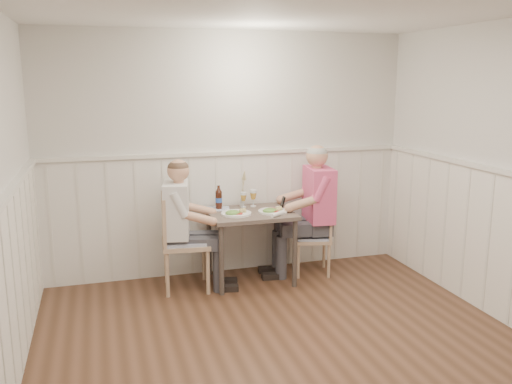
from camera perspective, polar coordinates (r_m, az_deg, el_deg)
ground_plane at (r=4.22m, az=4.87°, el=-18.04°), size 4.50×4.50×0.00m
room_shell at (r=3.71m, az=5.28°, el=2.75°), size 4.04×4.54×2.60m
wainscot at (r=4.54m, az=1.86°, el=-6.32°), size 4.00×4.49×1.34m
dining_table at (r=5.64m, az=-0.58°, el=-3.13°), size 0.87×0.70×0.75m
chair_right at (r=5.95m, az=6.39°, el=-4.45°), size 0.47×0.47×0.81m
chair_left at (r=5.50m, az=-8.05°, el=-4.87°), size 0.51×0.51×0.98m
man_in_pink at (r=5.90m, az=6.16°, el=-2.93°), size 0.70×0.49×1.44m
diner_cream at (r=5.48m, az=-7.86°, el=-4.53°), size 0.68×0.49×1.36m
plate_man at (r=5.58m, az=1.72°, el=-1.92°), size 0.30×0.30×0.08m
plate_diner at (r=5.49m, az=-2.21°, el=-2.17°), size 0.31×0.31×0.08m
beer_glass_a at (r=5.82m, az=-0.29°, el=-0.35°), size 0.07×0.07×0.18m
beer_glass_b at (r=5.78m, az=-1.33°, el=-0.55°), size 0.07×0.07×0.17m
beer_bottle at (r=5.73m, az=-3.94°, el=-0.70°), size 0.07×0.07×0.25m
rolled_napkin at (r=5.44m, az=2.31°, el=-2.33°), size 0.18×0.14×0.04m
grass_vase at (r=5.82m, az=-1.50°, el=0.23°), size 0.05×0.05×0.41m
gingham_mat at (r=5.75m, az=-4.19°, el=-1.77°), size 0.31×0.27×0.01m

